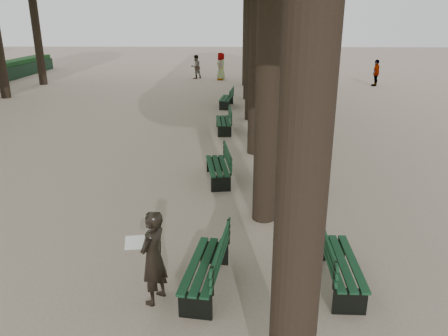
{
  "coord_description": "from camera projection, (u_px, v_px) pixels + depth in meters",
  "views": [
    {
      "loc": [
        0.85,
        -5.98,
        4.35
      ],
      "look_at": [
        0.6,
        3.0,
        1.2
      ],
      "focal_mm": 35.0,
      "sensor_mm": 36.0,
      "label": 1
    }
  ],
  "objects": [
    {
      "name": "ground",
      "position": [
        182.0,
        298.0,
        7.1
      ],
      "size": [
        120.0,
        120.0,
        0.0
      ],
      "primitive_type": "plane",
      "color": "tan",
      "rests_on": "ground"
    },
    {
      "name": "bench_left_0",
      "position": [
        206.0,
        274.0,
        7.27
      ],
      "size": [
        0.81,
        1.86,
        0.92
      ],
      "color": "black",
      "rests_on": "ground"
    },
    {
      "name": "bench_left_1",
      "position": [
        218.0,
        172.0,
        12.04
      ],
      "size": [
        0.81,
        1.86,
        0.92
      ],
      "color": "black",
      "rests_on": "ground"
    },
    {
      "name": "bench_left_2",
      "position": [
        223.0,
        125.0,
        17.15
      ],
      "size": [
        0.7,
        1.84,
        0.92
      ],
      "color": "black",
      "rests_on": "ground"
    },
    {
      "name": "bench_left_3",
      "position": [
        226.0,
        102.0,
        21.82
      ],
      "size": [
        0.74,
        1.85,
        0.92
      ],
      "color": "black",
      "rests_on": "ground"
    },
    {
      "name": "bench_right_0",
      "position": [
        340.0,
        271.0,
        7.37
      ],
      "size": [
        0.61,
        1.81,
        0.92
      ],
      "color": "black",
      "rests_on": "ground"
    },
    {
      "name": "bench_right_1",
      "position": [
        301.0,
        173.0,
        11.91
      ],
      "size": [
        0.64,
        1.82,
        0.92
      ],
      "color": "black",
      "rests_on": "ground"
    },
    {
      "name": "bench_right_2",
      "position": [
        282.0,
        127.0,
        16.82
      ],
      "size": [
        0.8,
        1.86,
        0.92
      ],
      "color": "black",
      "rests_on": "ground"
    },
    {
      "name": "bench_right_3",
      "position": [
        272.0,
        102.0,
        21.64
      ],
      "size": [
        0.73,
        1.84,
        0.92
      ],
      "color": "black",
      "rests_on": "ground"
    },
    {
      "name": "man_with_map",
      "position": [
        153.0,
        258.0,
        6.79
      ],
      "size": [
        0.71,
        0.7,
        1.57
      ],
      "color": "black",
      "rests_on": "ground"
    },
    {
      "name": "pedestrian_b",
      "position": [
        264.0,
        70.0,
        29.34
      ],
      "size": [
        0.86,
        1.19,
        1.79
      ],
      "primitive_type": "imported",
      "rotation": [
        0.0,
        0.0,
        4.22
      ],
      "color": "#262628",
      "rests_on": "ground"
    },
    {
      "name": "pedestrian_c",
      "position": [
        376.0,
        73.0,
        28.16
      ],
      "size": [
        0.84,
        1.0,
        1.69
      ],
      "primitive_type": "imported",
      "rotation": [
        0.0,
        0.0,
        4.1
      ],
      "color": "#262628",
      "rests_on": "ground"
    },
    {
      "name": "pedestrian_a",
      "position": [
        196.0,
        67.0,
        31.56
      ],
      "size": [
        0.83,
        0.78,
        1.67
      ],
      "primitive_type": "imported",
      "rotation": [
        0.0,
        0.0,
        3.85
      ],
      "color": "#262628",
      "rests_on": "ground"
    },
    {
      "name": "pedestrian_d",
      "position": [
        221.0,
        66.0,
        30.79
      ],
      "size": [
        0.45,
        0.95,
        1.89
      ],
      "primitive_type": "imported",
      "rotation": [
        0.0,
        0.0,
        4.63
      ],
      "color": "#262628",
      "rests_on": "ground"
    }
  ]
}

